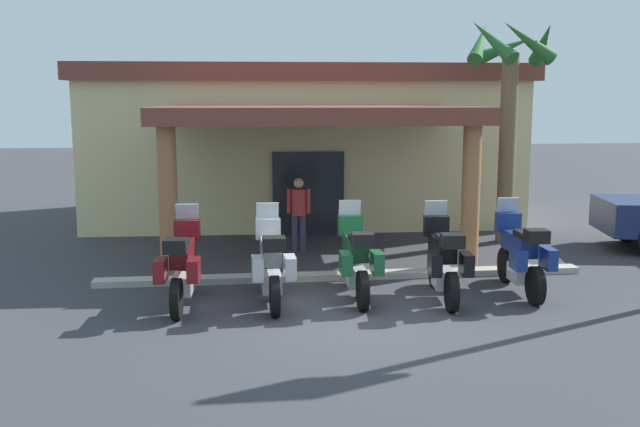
# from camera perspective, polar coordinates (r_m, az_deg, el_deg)

# --- Properties ---
(ground_plane) EXTENTS (80.00, 80.00, 0.00)m
(ground_plane) POSITION_cam_1_polar(r_m,az_deg,el_deg) (11.99, 2.60, -7.68)
(ground_plane) COLOR #38383D
(motel_building) EXTENTS (12.15, 10.85, 4.30)m
(motel_building) POSITION_cam_1_polar(r_m,az_deg,el_deg) (21.00, -1.47, 5.70)
(motel_building) COLOR beige
(motel_building) RESTS_ON ground_plane
(motorcycle_maroon) EXTENTS (0.73, 2.21, 1.61)m
(motorcycle_maroon) POSITION_cam_1_polar(r_m,az_deg,el_deg) (12.32, -10.76, -4.00)
(motorcycle_maroon) COLOR black
(motorcycle_maroon) RESTS_ON ground_plane
(motorcycle_silver) EXTENTS (0.71, 2.21, 1.61)m
(motorcycle_silver) POSITION_cam_1_polar(r_m,az_deg,el_deg) (12.28, -3.85, -3.90)
(motorcycle_silver) COLOR black
(motorcycle_silver) RESTS_ON ground_plane
(motorcycle_green) EXTENTS (0.71, 2.21, 1.61)m
(motorcycle_green) POSITION_cam_1_polar(r_m,az_deg,el_deg) (12.60, 2.86, -3.55)
(motorcycle_green) COLOR black
(motorcycle_green) RESTS_ON ground_plane
(motorcycle_black) EXTENTS (0.74, 2.21, 1.61)m
(motorcycle_black) POSITION_cam_1_polar(r_m,az_deg,el_deg) (12.69, 9.67, -3.59)
(motorcycle_black) COLOR black
(motorcycle_black) RESTS_ON ground_plane
(motorcycle_blue) EXTENTS (0.72, 2.21, 1.61)m
(motorcycle_blue) POSITION_cam_1_polar(r_m,az_deg,el_deg) (13.37, 15.50, -3.13)
(motorcycle_blue) COLOR black
(motorcycle_blue) RESTS_ON ground_plane
(pedestrian) EXTENTS (0.52, 0.32, 1.66)m
(pedestrian) POSITION_cam_1_polar(r_m,az_deg,el_deg) (16.36, -1.68, 0.34)
(pedestrian) COLOR #3F334C
(pedestrian) RESTS_ON ground_plane
(palm_tree_near_portico) EXTENTS (2.14, 2.10, 5.32)m
(palm_tree_near_portico) POSITION_cam_1_polar(r_m,az_deg,el_deg) (17.76, 14.56, 9.45)
(palm_tree_near_portico) COLOR brown
(palm_tree_near_portico) RESTS_ON ground_plane
(curb_strip) EXTENTS (9.40, 0.36, 0.12)m
(curb_strip) POSITION_cam_1_polar(r_m,az_deg,el_deg) (14.05, 1.88, -4.89)
(curb_strip) COLOR #ADA89E
(curb_strip) RESTS_ON ground_plane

